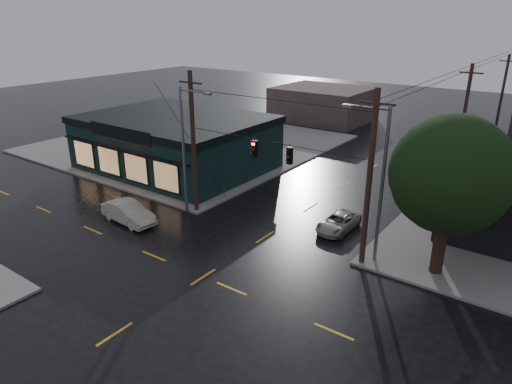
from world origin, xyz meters
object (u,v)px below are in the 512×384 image
Objects in this scene: sedan_cream at (128,212)px; suv_silver at (339,222)px; corner_tree at (451,175)px; utility_pole_ne at (361,263)px; utility_pole_nw at (197,211)px.

sedan_cream is 1.13× the size of suv_silver.
utility_pole_ne is (-3.80, -1.40, -5.87)m from corner_tree.
sedan_cream is 14.50m from suv_silver.
utility_pole_nw and utility_pole_ne have the same top height.
utility_pole_nw is at bearing -160.27° from suv_silver.
utility_pole_ne is 2.27× the size of sedan_cream.
sedan_cream is at bearing -147.61° from suv_silver.
corner_tree is at bearing 4.76° from utility_pole_nw.
sedan_cream is at bearing -164.89° from utility_pole_ne.
suv_silver is at bearing 133.45° from utility_pole_ne.
suv_silver is at bearing 18.43° from utility_pole_nw.
utility_pole_nw is 13.00m from utility_pole_ne.
corner_tree is 0.88× the size of utility_pole_nw.
utility_pole_nw reaches higher than sedan_cream.
sedan_cream is (-19.34, -5.59, -5.13)m from corner_tree.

